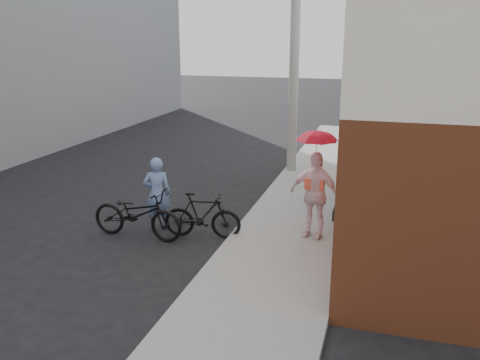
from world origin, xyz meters
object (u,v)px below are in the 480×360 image
at_px(bike_right, 202,215).
at_px(planter, 343,214).
at_px(bike_left, 137,214).
at_px(utility_pole, 294,54).
at_px(kimono_woman, 314,194).
at_px(officer, 157,194).

distance_m(bike_right, planter, 3.15).
relative_size(bike_left, bike_right, 1.25).
height_order(utility_pole, kimono_woman, utility_pole).
relative_size(bike_left, planter, 4.65).
distance_m(officer, planter, 4.08).
relative_size(bike_right, planter, 3.72).
relative_size(officer, bike_left, 0.80).
bearing_deg(bike_right, bike_left, 98.96).
distance_m(officer, bike_right, 1.14).
bearing_deg(bike_left, bike_right, -70.50).
bearing_deg(kimono_woman, officer, -160.93).
bearing_deg(utility_pole, kimono_woman, -74.22).
distance_m(utility_pole, planter, 5.37).
height_order(bike_right, kimono_woman, kimono_woman).
xyz_separation_m(bike_right, planter, (2.70, 1.60, -0.25)).
height_order(officer, bike_left, officer).
relative_size(utility_pole, planter, 16.31).
height_order(bike_right, planter, bike_right).
bearing_deg(officer, bike_right, 149.90).
distance_m(bike_left, planter, 4.46).
xyz_separation_m(utility_pole, officer, (-1.88, -5.24, -2.71)).
height_order(officer, bike_right, officer).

